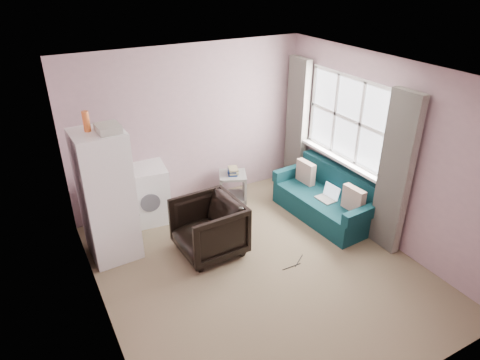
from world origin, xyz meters
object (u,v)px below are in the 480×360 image
object	(u,v)px
side_table	(233,185)
armchair	(209,225)
washing_machine	(146,192)
fridge	(107,196)
sofa	(327,200)

from	to	relation	value
side_table	armchair	bearing A→B (deg)	-130.49
armchair	washing_machine	distance (m)	1.30
armchair	fridge	size ratio (longest dim) A/B	0.42
side_table	sofa	xyz separation A→B (m)	(1.04, -1.12, -0.00)
washing_machine	sofa	world-z (taller)	washing_machine
armchair	sofa	world-z (taller)	armchair
armchair	washing_machine	xyz separation A→B (m)	(-0.46, 1.21, 0.03)
washing_machine	sofa	distance (m)	2.75
washing_machine	side_table	xyz separation A→B (m)	(1.41, -0.11, -0.18)
fridge	washing_machine	world-z (taller)	fridge
armchair	sofa	distance (m)	1.99
armchair	sofa	size ratio (longest dim) A/B	0.49
sofa	side_table	bearing A→B (deg)	128.69
armchair	side_table	size ratio (longest dim) A/B	1.44
fridge	washing_machine	size ratio (longest dim) A/B	2.31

